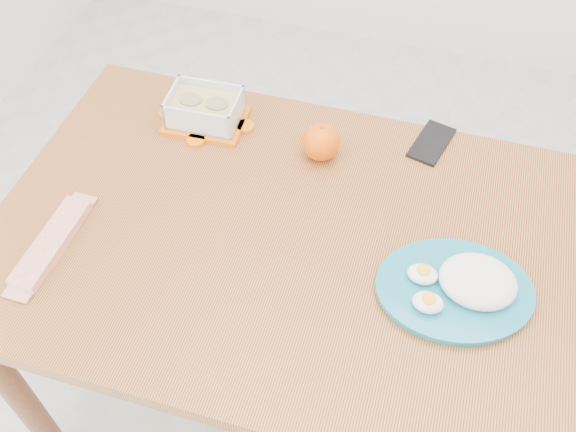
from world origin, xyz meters
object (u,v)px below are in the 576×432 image
(dining_table, at_px, (288,261))
(food_container, at_px, (205,109))
(rice_plate, at_px, (463,285))
(smartphone, at_px, (431,143))
(orange_fruit, at_px, (321,142))

(dining_table, height_order, food_container, food_container)
(rice_plate, xyz_separation_m, smartphone, (-0.12, 0.39, -0.02))
(food_container, xyz_separation_m, orange_fruit, (0.29, -0.03, 0.00))
(food_container, xyz_separation_m, rice_plate, (0.65, -0.31, -0.01))
(dining_table, height_order, rice_plate, rice_plate)
(food_container, relative_size, orange_fruit, 2.24)
(smartphone, bearing_deg, food_container, -157.45)
(smartphone, bearing_deg, orange_fruit, -140.81)
(orange_fruit, relative_size, rice_plate, 0.24)
(dining_table, height_order, smartphone, smartphone)
(rice_plate, height_order, smartphone, rice_plate)
(orange_fruit, distance_m, smartphone, 0.27)
(rice_plate, bearing_deg, orange_fruit, 128.54)
(orange_fruit, height_order, smartphone, orange_fruit)
(food_container, bearing_deg, smartphone, 5.78)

